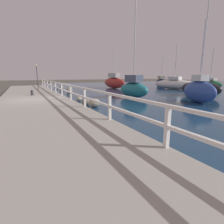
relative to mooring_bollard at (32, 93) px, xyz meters
The scene contains 18 objects.
ground_plane 2.75m from the mooring_bollard, 89.68° to the right, with size 120.00×120.00×0.00m, color #4C473D.
dock_walkway 2.73m from the mooring_bollard, 89.68° to the right, with size 4.54×36.00×0.26m.
railing 3.51m from the mooring_bollard, 51.11° to the right, with size 0.10×32.50×1.01m.
boulder_mid_strip 9.54m from the mooring_bollard, 68.44° to the left, with size 0.37×0.33×0.28m.
boulder_far_strip 4.42m from the mooring_bollard, 46.58° to the right, with size 0.44×0.39×0.33m.
boulder_near_dock 5.97m from the mooring_bollard, 60.94° to the right, with size 0.62×0.56×0.47m.
boulder_upstream 8.73m from the mooring_bollard, 63.16° to the left, with size 0.65×0.59×0.49m.
boulder_downstream 5.03m from the mooring_bollard, 39.96° to the left, with size 0.72×0.65×0.54m.
boulder_water_edge 6.87m from the mooring_bollard, 62.93° to the right, with size 0.70×0.63×0.52m.
mooring_bollard is the anchor object (origin of this frame).
dock_lamp 6.43m from the mooring_bollard, 81.24° to the left, with size 0.20×0.20×2.81m.
sailboat_white 18.00m from the mooring_bollard, ahead, with size 3.13×6.12×5.95m.
sailboat_red 13.40m from the mooring_bollard, 32.25° to the left, with size 1.14×5.78×5.30m.
sailboat_black 14.65m from the mooring_bollard, 21.13° to the right, with size 1.60×3.83×7.93m.
sailboat_navy 25.31m from the mooring_bollard, 23.68° to the left, with size 2.34×3.42×5.62m.
sailboat_green 23.58m from the mooring_bollard, ahead, with size 1.50×3.55×5.61m.
sailboat_teal 8.46m from the mooring_bollard, 23.54° to the right, with size 1.82×3.24×7.68m.
sailboat_blue 12.83m from the mooring_bollard, 37.12° to the right, with size 1.66×3.21×5.43m.
Camera 1 is at (-0.66, -13.12, 1.90)m, focal length 28.00 mm.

